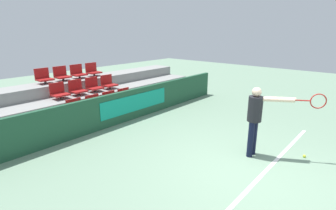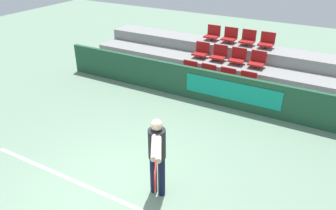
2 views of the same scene
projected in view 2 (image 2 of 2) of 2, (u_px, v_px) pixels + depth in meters
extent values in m
plane|color=gray|center=(118.00, 189.00, 6.21)|extent=(30.00, 30.00, 0.00)
cube|color=white|center=(111.00, 197.00, 6.02)|extent=(6.22, 0.08, 0.01)
cube|color=#1E4C33|center=(208.00, 86.00, 9.25)|extent=(9.87, 0.12, 0.96)
cube|color=#0F937A|center=(232.00, 91.00, 8.86)|extent=(2.69, 0.02, 0.53)
cube|color=gray|center=(214.00, 89.00, 9.80)|extent=(9.47, 0.91, 0.35)
cube|color=gray|center=(225.00, 74.00, 10.43)|extent=(9.47, 0.91, 0.71)
cube|color=gray|center=(235.00, 60.00, 11.05)|extent=(9.47, 0.91, 1.06)
cylinder|color=#333333|center=(187.00, 76.00, 10.13)|extent=(0.07, 0.07, 0.10)
cube|color=#A31919|center=(188.00, 73.00, 10.10)|extent=(0.46, 0.41, 0.05)
cube|color=#A31919|center=(190.00, 66.00, 10.15)|extent=(0.46, 0.04, 0.33)
cylinder|color=#333333|center=(206.00, 79.00, 9.86)|extent=(0.07, 0.07, 0.10)
cube|color=#A31919|center=(206.00, 77.00, 9.83)|extent=(0.46, 0.41, 0.05)
cube|color=#A31919|center=(209.00, 69.00, 9.88)|extent=(0.46, 0.04, 0.33)
cylinder|color=#333333|center=(225.00, 84.00, 9.60)|extent=(0.07, 0.07, 0.10)
cube|color=#A31919|center=(225.00, 81.00, 9.56)|extent=(0.46, 0.41, 0.05)
cube|color=#A31919|center=(228.00, 73.00, 9.62)|extent=(0.46, 0.04, 0.33)
cylinder|color=#333333|center=(246.00, 88.00, 9.33)|extent=(0.07, 0.07, 0.10)
cube|color=#A31919|center=(246.00, 85.00, 9.29)|extent=(0.46, 0.41, 0.05)
cube|color=#A31919|center=(249.00, 77.00, 9.35)|extent=(0.46, 0.04, 0.33)
cylinder|color=#333333|center=(200.00, 56.00, 10.67)|extent=(0.07, 0.07, 0.10)
cube|color=#A31919|center=(200.00, 54.00, 10.64)|extent=(0.46, 0.41, 0.05)
cube|color=#A31919|center=(203.00, 47.00, 10.69)|extent=(0.46, 0.04, 0.33)
cylinder|color=#333333|center=(218.00, 59.00, 10.40)|extent=(0.07, 0.07, 0.10)
cube|color=#A31919|center=(218.00, 57.00, 10.37)|extent=(0.46, 0.41, 0.05)
cube|color=#A31919|center=(221.00, 50.00, 10.42)|extent=(0.46, 0.04, 0.33)
cylinder|color=#333333|center=(236.00, 63.00, 10.14)|extent=(0.07, 0.07, 0.10)
cube|color=#A31919|center=(237.00, 60.00, 10.10)|extent=(0.46, 0.41, 0.05)
cube|color=#A31919|center=(239.00, 53.00, 10.16)|extent=(0.46, 0.04, 0.33)
cylinder|color=#333333|center=(256.00, 66.00, 9.87)|extent=(0.07, 0.07, 0.10)
cube|color=#A31919|center=(256.00, 64.00, 9.84)|extent=(0.46, 0.41, 0.05)
cube|color=#A31919|center=(259.00, 56.00, 9.89)|extent=(0.46, 0.04, 0.33)
cylinder|color=#333333|center=(212.00, 39.00, 11.21)|extent=(0.07, 0.07, 0.10)
cube|color=#A31919|center=(212.00, 36.00, 11.18)|extent=(0.46, 0.41, 0.05)
cube|color=#A31919|center=(214.00, 30.00, 11.23)|extent=(0.46, 0.04, 0.33)
cylinder|color=#333333|center=(229.00, 41.00, 10.95)|extent=(0.07, 0.07, 0.10)
cube|color=#A31919|center=(229.00, 39.00, 10.91)|extent=(0.46, 0.41, 0.05)
cube|color=#A31919|center=(231.00, 32.00, 10.96)|extent=(0.46, 0.04, 0.33)
cylinder|color=#333333|center=(247.00, 44.00, 10.68)|extent=(0.07, 0.07, 0.10)
cube|color=#A31919|center=(247.00, 42.00, 10.64)|extent=(0.46, 0.41, 0.05)
cube|color=#A31919|center=(249.00, 35.00, 10.70)|extent=(0.46, 0.04, 0.33)
cylinder|color=#333333|center=(265.00, 47.00, 10.41)|extent=(0.07, 0.07, 0.10)
cube|color=#A31919|center=(266.00, 44.00, 10.38)|extent=(0.46, 0.41, 0.05)
cube|color=#A31919|center=(268.00, 37.00, 10.43)|extent=(0.46, 0.04, 0.33)
cylinder|color=black|center=(154.00, 174.00, 5.98)|extent=(0.13, 0.13, 0.82)
cylinder|color=black|center=(162.00, 177.00, 5.91)|extent=(0.13, 0.13, 0.82)
cylinder|color=black|center=(157.00, 144.00, 5.62)|extent=(0.31, 0.31, 0.55)
sphere|color=beige|center=(157.00, 125.00, 5.45)|extent=(0.20, 0.20, 0.20)
cylinder|color=beige|center=(154.00, 147.00, 5.12)|extent=(0.39, 0.59, 0.09)
cylinder|color=beige|center=(159.00, 149.00, 5.08)|extent=(0.39, 0.59, 0.09)
cylinder|color=#AD231E|center=(156.00, 167.00, 4.69)|extent=(0.17, 0.27, 0.03)
torus|color=#AD231E|center=(155.00, 181.00, 4.43)|extent=(0.18, 0.29, 0.32)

